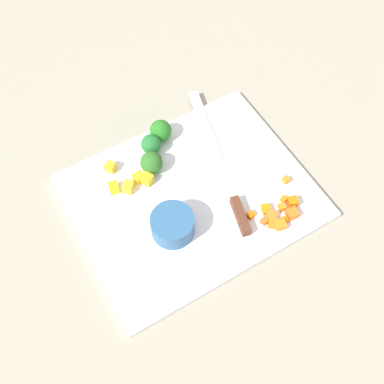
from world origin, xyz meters
TOP-DOWN VIEW (x-y plane):
  - ground_plane at (0.00, 0.00)m, footprint 4.00×4.00m
  - cutting_board at (0.00, 0.00)m, footprint 0.41×0.33m
  - prep_bowl at (-0.06, -0.04)m, footprint 0.07×0.07m
  - chef_knife at (0.07, -0.01)m, footprint 0.10×0.32m
  - carrot_dice_0 at (0.06, -0.09)m, footprint 0.01×0.01m
  - carrot_dice_1 at (0.16, -0.06)m, footprint 0.01×0.01m
  - carrot_dice_2 at (0.09, -0.11)m, footprint 0.02×0.02m
  - carrot_dice_3 at (0.12, -0.10)m, footprint 0.01×0.01m
  - carrot_dice_4 at (0.13, -0.12)m, footprint 0.02×0.02m
  - carrot_dice_5 at (0.13, -0.09)m, footprint 0.01×0.01m
  - carrot_dice_6 at (0.08, -0.11)m, footprint 0.01×0.01m
  - carrot_dice_7 at (0.11, -0.12)m, footprint 0.01×0.01m
  - carrot_dice_8 at (0.09, -0.09)m, footprint 0.02×0.02m
  - carrot_dice_9 at (0.09, -0.12)m, footprint 0.02×0.02m
  - carrot_dice_10 at (0.14, -0.10)m, footprint 0.02×0.02m
  - carrot_dice_11 at (0.10, -0.13)m, footprint 0.02×0.02m
  - pepper_dice_0 at (-0.09, 0.07)m, footprint 0.03×0.03m
  - pepper_dice_1 at (-0.11, 0.08)m, footprint 0.02×0.02m
  - pepper_dice_2 at (-0.10, 0.12)m, footprint 0.02×0.02m
  - pepper_dice_3 at (-0.06, 0.06)m, footprint 0.02×0.02m
  - pepper_dice_4 at (-0.07, 0.08)m, footprint 0.02×0.02m
  - broccoli_floret_0 at (-0.02, 0.12)m, footprint 0.04×0.04m
  - broccoli_floret_1 at (-0.03, 0.08)m, footprint 0.04×0.04m
  - broccoli_floret_2 at (0.01, 0.14)m, footprint 0.04×0.04m

SIDE VIEW (x-z plane):
  - ground_plane at x=0.00m, z-range 0.00..0.00m
  - cutting_board at x=0.00m, z-range 0.00..0.01m
  - carrot_dice_5 at x=0.13m, z-range 0.01..0.02m
  - carrot_dice_7 at x=0.11m, z-range 0.01..0.02m
  - carrot_dice_6 at x=0.08m, z-range 0.01..0.02m
  - carrot_dice_0 at x=0.06m, z-range 0.01..0.02m
  - carrot_dice_3 at x=0.12m, z-range 0.01..0.02m
  - carrot_dice_8 at x=0.09m, z-range 0.01..0.02m
  - carrot_dice_1 at x=0.16m, z-range 0.01..0.02m
  - chef_knife at x=0.07m, z-range 0.01..0.03m
  - carrot_dice_9 at x=0.09m, z-range 0.01..0.03m
  - carrot_dice_2 at x=0.09m, z-range 0.01..0.03m
  - carrot_dice_11 at x=0.10m, z-range 0.01..0.03m
  - carrot_dice_4 at x=0.13m, z-range 0.01..0.03m
  - pepper_dice_4 at x=-0.07m, z-range 0.01..0.03m
  - pepper_dice_1 at x=-0.11m, z-range 0.01..0.03m
  - carrot_dice_10 at x=0.14m, z-range 0.01..0.03m
  - pepper_dice_2 at x=-0.10m, z-range 0.01..0.03m
  - pepper_dice_0 at x=-0.09m, z-range 0.01..0.03m
  - pepper_dice_3 at x=-0.06m, z-range 0.01..0.03m
  - broccoli_floret_0 at x=-0.02m, z-range 0.01..0.05m
  - broccoli_floret_1 at x=-0.03m, z-range 0.01..0.05m
  - broccoli_floret_2 at x=0.01m, z-range 0.01..0.05m
  - prep_bowl at x=-0.06m, z-range 0.01..0.05m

